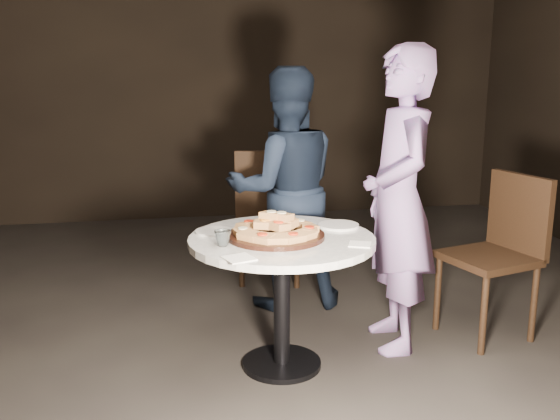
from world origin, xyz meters
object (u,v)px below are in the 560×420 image
serving_board (276,236)px  chair_far (270,207)px  focaccia_pile (276,227)px  diner_navy (285,190)px  chair_right (502,244)px  water_glass (223,238)px  diner_teal (399,200)px  table (282,262)px

serving_board → chair_far: size_ratio=0.50×
focaccia_pile → diner_navy: (0.22, 0.90, 0.01)m
chair_right → water_glass: bearing=-95.3°
water_glass → diner_navy: (0.50, 0.99, 0.03)m
focaccia_pile → chair_right: 1.41m
diner_navy → focaccia_pile: bearing=75.3°
chair_right → diner_teal: 0.72m
serving_board → diner_teal: 0.75m
serving_board → chair_far: 1.35m
table → diner_navy: (0.19, 0.89, 0.20)m
chair_right → diner_navy: size_ratio=0.61×
table → focaccia_pile: size_ratio=2.23×
water_glass → chair_right: size_ratio=0.09×
serving_board → chair_right: chair_right is taller
water_glass → diner_navy: 1.11m
diner_teal → table: bearing=-72.1°
chair_far → chair_right: bearing=150.7°
diner_teal → diner_navy: bearing=-141.1°
chair_far → chair_right: (1.18, -1.12, -0.02)m
focaccia_pile → diner_teal: bearing=13.7°
focaccia_pile → chair_right: chair_right is taller
table → focaccia_pile: (-0.03, -0.01, 0.19)m
diner_navy → diner_teal: (0.50, -0.72, 0.06)m
serving_board → diner_navy: bearing=76.0°
water_glass → chair_right: bearing=10.1°
focaccia_pile → water_glass: 0.30m
focaccia_pile → diner_navy: size_ratio=0.28×
serving_board → water_glass: (-0.28, -0.09, 0.03)m
table → serving_board: bearing=-163.4°
chair_right → diner_teal: size_ratio=0.57×
diner_teal → focaccia_pile: bearing=-72.0°
serving_board → diner_navy: (0.22, 0.90, 0.06)m
table → diner_navy: size_ratio=0.63×
focaccia_pile → chair_far: chair_far is taller
water_glass → diner_teal: diner_teal is taller
serving_board → diner_navy: size_ratio=0.32×
chair_right → diner_teal: (-0.66, -0.03, 0.29)m
chair_far → diner_teal: diner_teal is taller
water_glass → chair_right: chair_right is taller
serving_board → chair_right: bearing=8.3°
serving_board → water_glass: size_ratio=5.99×
table → diner_teal: (0.69, 0.17, 0.26)m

